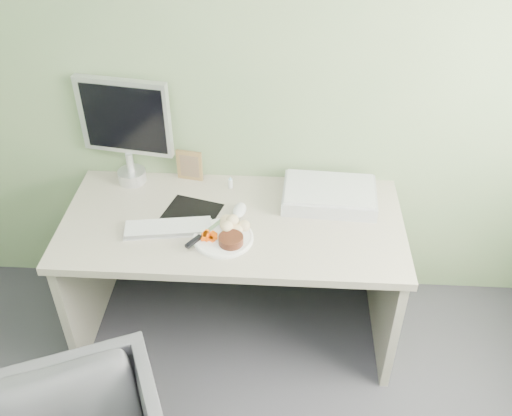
# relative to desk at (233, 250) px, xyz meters

# --- Properties ---
(wall_back) EXTENTS (3.50, 0.00, 3.50)m
(wall_back) POSITION_rel_desk_xyz_m (0.00, 0.38, 0.80)
(wall_back) COLOR gray
(wall_back) RESTS_ON floor
(desk) EXTENTS (1.60, 0.75, 0.73)m
(desk) POSITION_rel_desk_xyz_m (0.00, 0.00, 0.00)
(desk) COLOR #B0A293
(desk) RESTS_ON floor
(plate) EXTENTS (0.27, 0.27, 0.01)m
(plate) POSITION_rel_desk_xyz_m (-0.03, -0.14, 0.19)
(plate) COLOR white
(plate) RESTS_ON desk
(steak) EXTENTS (0.11, 0.11, 0.04)m
(steak) POSITION_rel_desk_xyz_m (0.01, -0.18, 0.21)
(steak) COLOR black
(steak) RESTS_ON plate
(potato_pile) EXTENTS (0.13, 0.11, 0.06)m
(potato_pile) POSITION_rel_desk_xyz_m (0.01, -0.08, 0.23)
(potato_pile) COLOR tan
(potato_pile) RESTS_ON plate
(carrot_heap) EXTENTS (0.07, 0.06, 0.04)m
(carrot_heap) POSITION_rel_desk_xyz_m (-0.09, -0.16, 0.22)
(carrot_heap) COLOR #FF5405
(carrot_heap) RESTS_ON plate
(steak_knife) EXTENTS (0.15, 0.21, 0.02)m
(steak_knife) POSITION_rel_desk_xyz_m (-0.13, -0.16, 0.21)
(steak_knife) COLOR silver
(steak_knife) RESTS_ON plate
(mousepad) EXTENTS (0.30, 0.28, 0.00)m
(mousepad) POSITION_rel_desk_xyz_m (-0.20, 0.05, 0.18)
(mousepad) COLOR black
(mousepad) RESTS_ON desk
(keyboard) EXTENTS (0.40, 0.17, 0.02)m
(keyboard) POSITION_rel_desk_xyz_m (-0.29, -0.09, 0.20)
(keyboard) COLOR white
(keyboard) RESTS_ON desk
(computer_mouse) EXTENTS (0.08, 0.12, 0.04)m
(computer_mouse) POSITION_rel_desk_xyz_m (0.03, 0.06, 0.20)
(computer_mouse) COLOR white
(computer_mouse) RESTS_ON desk
(photo_frame) EXTENTS (0.13, 0.04, 0.17)m
(photo_frame) POSITION_rel_desk_xyz_m (-0.25, 0.33, 0.27)
(photo_frame) COLOR olive
(photo_frame) RESTS_ON desk
(eyedrop_bottle) EXTENTS (0.02, 0.02, 0.07)m
(eyedrop_bottle) POSITION_rel_desk_xyz_m (-0.03, 0.27, 0.21)
(eyedrop_bottle) COLOR white
(eyedrop_bottle) RESTS_ON desk
(scanner) EXTENTS (0.46, 0.32, 0.07)m
(scanner) POSITION_rel_desk_xyz_m (0.46, 0.18, 0.22)
(scanner) COLOR #B5B7BC
(scanner) RESTS_ON desk
(monitor) EXTENTS (0.46, 0.15, 0.55)m
(monitor) POSITION_rel_desk_xyz_m (-0.54, 0.31, 0.49)
(monitor) COLOR silver
(monitor) RESTS_ON desk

